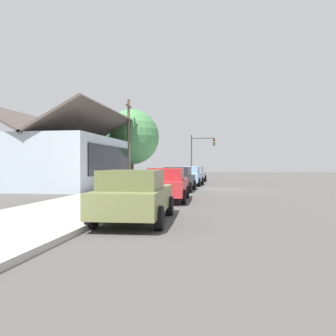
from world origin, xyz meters
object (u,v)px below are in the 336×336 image
(shade_tree, at_px, (132,137))
(fire_hydrant_red, at_px, (130,192))
(traffic_light_main, at_px, (201,150))
(utility_pole_wooden, at_px, (128,140))
(car_olive, at_px, (135,195))
(car_skyblue, at_px, (190,176))
(car_charcoal, at_px, (179,179))
(car_silver, at_px, (194,174))
(car_cherry, at_px, (167,184))

(shade_tree, xyz_separation_m, fire_hydrant_red, (-17.78, -4.60, -3.94))
(traffic_light_main, distance_m, fire_hydrant_red, 25.45)
(traffic_light_main, distance_m, utility_pole_wooden, 12.16)
(car_olive, distance_m, car_skyblue, 18.98)
(car_skyblue, distance_m, shade_tree, 8.20)
(car_charcoal, distance_m, utility_pole_wooden, 9.29)
(car_silver, xyz_separation_m, traffic_light_main, (5.20, -0.30, 2.67))
(car_cherry, bearing_deg, fire_hydrant_red, 115.97)
(car_olive, relative_size, shade_tree, 0.65)
(shade_tree, relative_size, fire_hydrant_red, 10.06)
(fire_hydrant_red, bearing_deg, car_olive, -163.52)
(car_skyblue, xyz_separation_m, car_silver, (6.35, 0.14, 0.00))
(car_charcoal, distance_m, car_silver, 12.51)
(car_skyblue, relative_size, car_silver, 0.97)
(car_cherry, height_order, car_charcoal, same)
(car_skyblue, bearing_deg, car_cherry, -177.38)
(fire_hydrant_red, bearing_deg, shade_tree, 14.49)
(car_charcoal, relative_size, shade_tree, 0.64)
(traffic_light_main, bearing_deg, car_charcoal, 178.92)
(car_charcoal, relative_size, traffic_light_main, 0.88)
(car_cherry, distance_m, car_charcoal, 6.63)
(car_skyblue, xyz_separation_m, fire_hydrant_red, (-13.66, 1.49, -0.32))
(car_cherry, height_order, utility_pole_wooden, utility_pole_wooden)
(car_charcoal, relative_size, car_silver, 0.98)
(car_olive, xyz_separation_m, utility_pole_wooden, (19.78, 5.57, 3.11))
(car_cherry, relative_size, utility_pole_wooden, 0.61)
(car_skyblue, relative_size, fire_hydrant_red, 6.43)
(car_charcoal, distance_m, car_skyblue, 6.16)
(shade_tree, bearing_deg, car_olive, -165.05)
(car_skyblue, distance_m, traffic_light_main, 11.86)
(car_olive, xyz_separation_m, shade_tree, (23.10, 6.17, 3.62))
(car_olive, xyz_separation_m, fire_hydrant_red, (5.32, 1.57, -0.32))
(car_skyblue, xyz_separation_m, utility_pole_wooden, (0.79, 5.49, 3.11))
(car_skyblue, bearing_deg, traffic_light_main, 1.33)
(car_olive, height_order, traffic_light_main, traffic_light_main)
(car_olive, xyz_separation_m, car_cherry, (6.20, -0.02, -0.00))
(shade_tree, relative_size, utility_pole_wooden, 0.95)
(car_cherry, height_order, shade_tree, shade_tree)
(shade_tree, xyz_separation_m, traffic_light_main, (7.43, -6.25, -0.95))
(car_silver, bearing_deg, car_cherry, -175.85)
(car_charcoal, relative_size, utility_pole_wooden, 0.61)
(car_silver, relative_size, fire_hydrant_red, 6.63)
(car_silver, height_order, traffic_light_main, traffic_light_main)
(car_olive, relative_size, car_silver, 0.98)
(car_skyblue, xyz_separation_m, shade_tree, (4.12, 6.09, 3.63))
(car_olive, distance_m, utility_pole_wooden, 20.78)
(traffic_light_main, relative_size, utility_pole_wooden, 0.69)
(car_charcoal, bearing_deg, shade_tree, 30.93)
(car_skyblue, relative_size, shade_tree, 0.64)
(car_skyblue, bearing_deg, car_charcoal, -179.43)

